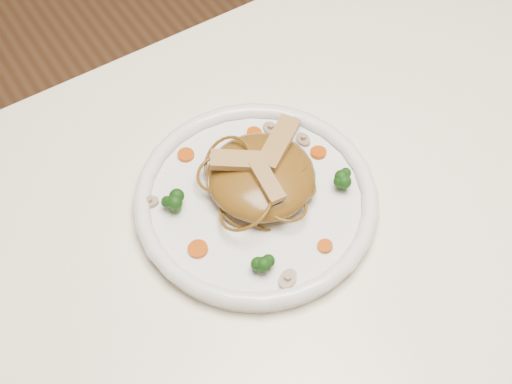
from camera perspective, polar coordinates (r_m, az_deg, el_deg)
table at (r=0.89m, az=6.78°, el=-6.50°), size 1.20×0.80×0.75m
plate at (r=0.81m, az=-0.00°, el=-0.89°), size 0.33×0.33×0.02m
noodle_mound at (r=0.80m, az=0.42°, el=1.32°), size 0.17×0.17×0.04m
chicken_a at (r=0.80m, az=1.89°, el=4.13°), size 0.08×0.06×0.01m
chicken_b at (r=0.78m, az=-1.23°, el=2.63°), size 0.07×0.06×0.01m
chicken_c at (r=0.76m, az=0.92°, el=0.96°), size 0.03×0.06×0.01m
broccoli_0 at (r=0.86m, az=2.73°, el=5.75°), size 0.02×0.02×0.03m
broccoli_1 at (r=0.79m, az=-6.82°, el=-0.87°), size 0.03×0.03×0.03m
broccoli_2 at (r=0.75m, az=0.60°, el=-5.78°), size 0.03×0.03×0.03m
broccoli_3 at (r=0.81m, az=7.32°, el=1.14°), size 0.03×0.03×0.03m
carrot_0 at (r=0.86m, az=-0.15°, el=4.95°), size 0.03×0.03×0.00m
carrot_1 at (r=0.77m, az=-4.88°, el=-4.76°), size 0.03×0.03×0.00m
carrot_2 at (r=0.85m, az=5.23°, el=3.32°), size 0.02×0.02×0.00m
carrot_3 at (r=0.85m, az=-5.87°, el=3.10°), size 0.03×0.03×0.00m
carrot_4 at (r=0.77m, az=5.78°, el=-4.52°), size 0.02×0.02×0.00m
mushroom_0 at (r=0.75m, az=2.66°, el=-7.29°), size 0.03×0.03×0.01m
mushroom_1 at (r=0.86m, az=3.97°, el=4.37°), size 0.02×0.02×0.01m
mushroom_2 at (r=0.81m, az=-8.86°, el=-0.84°), size 0.03×0.03×0.01m
mushroom_3 at (r=0.87m, az=1.24°, el=5.29°), size 0.03×0.03×0.01m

